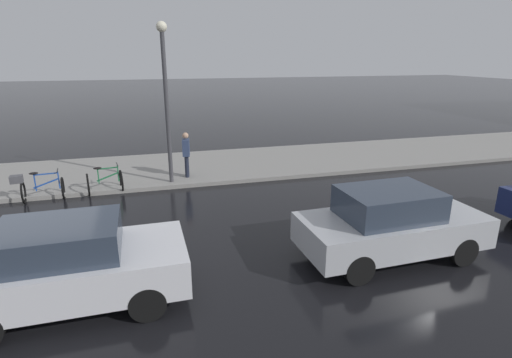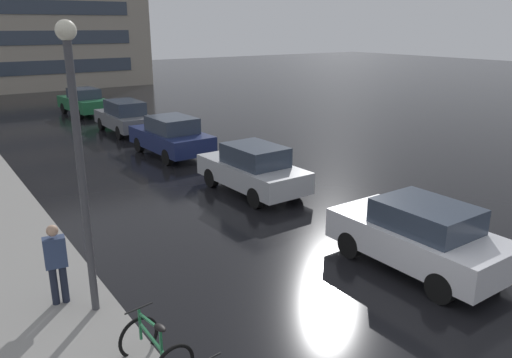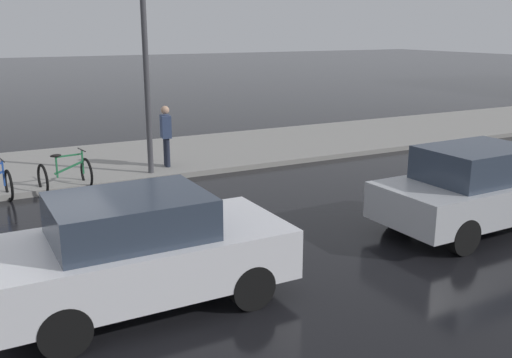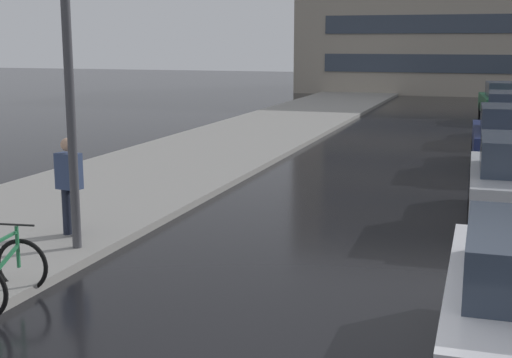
{
  "view_description": "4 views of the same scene",
  "coord_description": "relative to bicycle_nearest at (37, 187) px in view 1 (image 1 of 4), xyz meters",
  "views": [
    {
      "loc": [
        9.56,
        2.55,
        4.38
      ],
      "look_at": [
        -0.91,
        5.46,
        0.99
      ],
      "focal_mm": 28.0,
      "sensor_mm": 36.0,
      "label": 1
    },
    {
      "loc": [
        -6.25,
        -5.32,
        5.31
      ],
      "look_at": [
        0.6,
        4.61,
        1.56
      ],
      "focal_mm": 35.0,
      "sensor_mm": 36.0,
      "label": 2
    },
    {
      "loc": [
        9.74,
        -0.93,
        3.74
      ],
      "look_at": [
        0.23,
        4.07,
        0.88
      ],
      "focal_mm": 40.0,
      "sensor_mm": 36.0,
      "label": 3
    },
    {
      "loc": [
        1.98,
        -5.98,
        3.29
      ],
      "look_at": [
        -1.36,
        4.05,
        1.24
      ],
      "focal_mm": 50.0,
      "sensor_mm": 36.0,
      "label": 4
    }
  ],
  "objects": [
    {
      "name": "streetlamp",
      "position": [
        -0.55,
        4.1,
        2.81
      ],
      "size": [
        0.34,
        0.34,
        5.39
      ],
      "color": "#424247",
      "rests_on": "ground"
    },
    {
      "name": "ground_plane",
      "position": [
        3.48,
        0.84,
        -0.49
      ],
      "size": [
        140.0,
        140.0,
        0.0
      ],
      "primitive_type": "plane",
      "color": "black"
    },
    {
      "name": "sidewalk_kerb",
      "position": [
        -2.52,
        10.84,
        -0.42
      ],
      "size": [
        4.8,
        60.0,
        0.14
      ],
      "primitive_type": "cube",
      "color": "gray",
      "rests_on": "ground"
    },
    {
      "name": "car_white",
      "position": [
        6.06,
        1.88,
        0.31
      ],
      "size": [
        1.92,
        4.01,
        1.59
      ],
      "color": "silver",
      "rests_on": "ground"
    },
    {
      "name": "pedestrian",
      "position": [
        -1.03,
        4.7,
        0.5
      ],
      "size": [
        0.43,
        0.3,
        1.76
      ],
      "color": "#1E2333",
      "rests_on": "ground"
    },
    {
      "name": "bicycle_second",
      "position": [
        -0.27,
        1.95,
        -0.09
      ],
      "size": [
        0.89,
        1.18,
        0.96
      ],
      "color": "black",
      "rests_on": "ground"
    },
    {
      "name": "car_silver",
      "position": [
        6.01,
        8.44,
        0.31
      ],
      "size": [
        1.88,
        4.18,
        1.61
      ],
      "color": "#B2B5BA",
      "rests_on": "ground"
    },
    {
      "name": "bicycle_nearest",
      "position": [
        0.0,
        0.0,
        0.0
      ],
      "size": [
        0.85,
        1.47,
        0.96
      ],
      "color": "black",
      "rests_on": "ground"
    }
  ]
}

